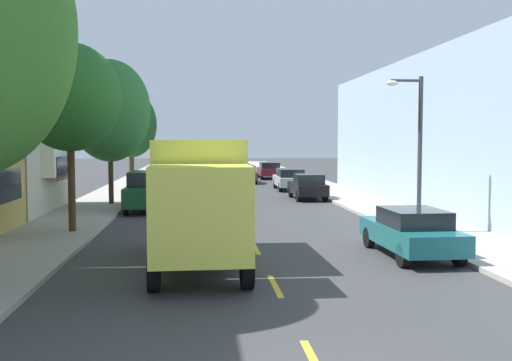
{
  "coord_description": "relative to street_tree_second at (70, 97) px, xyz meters",
  "views": [
    {
      "loc": [
        -1.75,
        -6.83,
        3.43
      ],
      "look_at": [
        0.76,
        19.97,
        1.63
      ],
      "focal_mm": 42.02,
      "sensor_mm": 36.0,
      "label": 1
    }
  ],
  "objects": [
    {
      "name": "parked_wagon_silver",
      "position": [
        10.81,
        18.82,
        -4.17
      ],
      "size": [
        1.89,
        4.73,
        1.5
      ],
      "color": "#B2B5BA",
      "rests_on": "ground_plane"
    },
    {
      "name": "parked_hatchback_orange",
      "position": [
        2.04,
        20.79,
        -4.22
      ],
      "size": [
        1.86,
        4.05,
        1.5
      ],
      "color": "orange",
      "rests_on": "ground_plane"
    },
    {
      "name": "parked_sedan_teal",
      "position": [
        10.86,
        -5.12,
        -4.23
      ],
      "size": [
        1.89,
        4.54,
        1.43
      ],
      "color": "#195B60",
      "rests_on": "ground_plane"
    },
    {
      "name": "sidewalk_left",
      "position": [
        -0.7,
        12.66,
        -4.91
      ],
      "size": [
        3.2,
        120.0,
        0.14
      ],
      "primitive_type": "cube",
      "color": "#A39E93",
      "rests_on": "ground_plane"
    },
    {
      "name": "ground_plane",
      "position": [
        6.4,
        14.66,
        -4.98
      ],
      "size": [
        160.0,
        160.0,
        0.0
      ],
      "primitive_type": "plane",
      "color": "#38383A"
    },
    {
      "name": "parked_wagon_burgundy",
      "position": [
        10.85,
        31.34,
        -4.17
      ],
      "size": [
        1.93,
        4.74,
        1.5
      ],
      "color": "maroon",
      "rests_on": "ground_plane"
    },
    {
      "name": "lane_centerline_dashes",
      "position": [
        6.4,
        9.16,
        -4.97
      ],
      "size": [
        0.14,
        47.2,
        0.01
      ],
      "color": "yellow",
      "rests_on": "ground_plane"
    },
    {
      "name": "sidewalk_right",
      "position": [
        13.5,
        12.66,
        -4.91
      ],
      "size": [
        3.2,
        120.0,
        0.14
      ],
      "primitive_type": "cube",
      "color": "#A39E93",
      "rests_on": "ground_plane"
    },
    {
      "name": "moving_charcoal_sedan",
      "position": [
        8.2,
        25.94,
        -4.23
      ],
      "size": [
        1.8,
        4.5,
        1.43
      ],
      "color": "#333338",
      "rests_on": "ground_plane"
    },
    {
      "name": "parked_suv_forest",
      "position": [
        2.1,
        7.35,
        -3.99
      ],
      "size": [
        1.98,
        4.81,
        1.93
      ],
      "color": "#194C28",
      "rests_on": "ground_plane"
    },
    {
      "name": "street_tree_second",
      "position": [
        0.0,
        0.0,
        0.0
      ],
      "size": [
        3.66,
        3.66,
        6.81
      ],
      "color": "#47331E",
      "rests_on": "sidewalk_left"
    },
    {
      "name": "street_lamp",
      "position": [
        12.32,
        -1.36,
        -1.54
      ],
      "size": [
        1.35,
        0.28,
        5.57
      ],
      "color": "#38383D",
      "rests_on": "sidewalk_right"
    },
    {
      "name": "street_tree_farthest",
      "position": [
        0.0,
        19.24,
        -0.47
      ],
      "size": [
        3.45,
        3.45,
        6.63
      ],
      "color": "#47331E",
      "rests_on": "sidewalk_left"
    },
    {
      "name": "delivery_box_truck",
      "position": [
        4.6,
        -5.7,
        -3.05
      ],
      "size": [
        2.53,
        7.15,
        3.44
      ],
      "color": "#D8D84C",
      "rests_on": "ground_plane"
    },
    {
      "name": "street_tree_third",
      "position": [
        0.0,
        9.62,
        -0.01
      ],
      "size": [
        4.2,
        4.2,
        7.49
      ],
      "color": "#47331E",
      "rests_on": "sidewalk_left"
    },
    {
      "name": "parked_sedan_navy",
      "position": [
        2.01,
        26.18,
        -4.23
      ],
      "size": [
        1.81,
        4.5,
        1.43
      ],
      "color": "navy",
      "rests_on": "ground_plane"
    },
    {
      "name": "parked_hatchback_black",
      "position": [
        10.88,
        12.12,
        -4.22
      ],
      "size": [
        1.78,
        4.02,
        1.5
      ],
      "color": "black",
      "rests_on": "ground_plane"
    }
  ]
}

